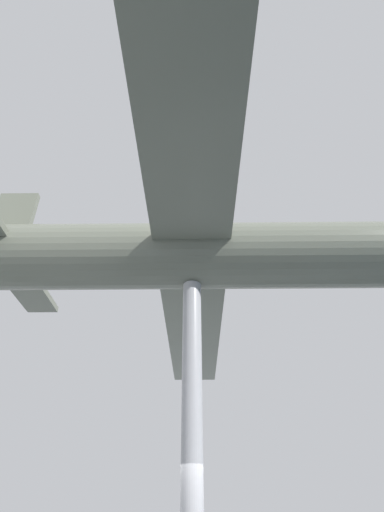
# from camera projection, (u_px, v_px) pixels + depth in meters

# --- Properties ---
(support_pylon_central) EXTENTS (0.44, 0.44, 6.50)m
(support_pylon_central) POSITION_uv_depth(u_px,v_px,m) (192.00, 423.00, 8.15)
(support_pylon_central) COLOR #B7B7BC
(support_pylon_central) RESTS_ON ground_plane
(suspended_airplane) EXTENTS (20.63, 13.41, 3.06)m
(suspended_airplane) POSITION_uv_depth(u_px,v_px,m) (201.00, 256.00, 10.45)
(suspended_airplane) COLOR slate
(suspended_airplane) RESTS_ON support_pylon_central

